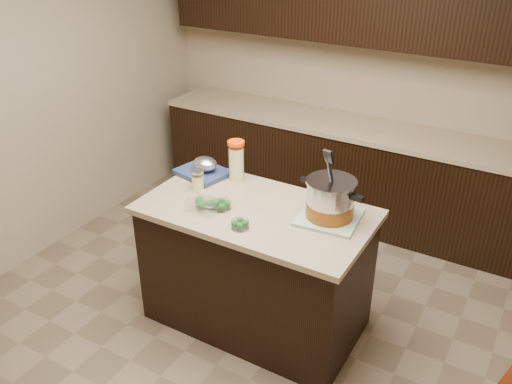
{
  "coord_description": "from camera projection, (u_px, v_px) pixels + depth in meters",
  "views": [
    {
      "loc": [
        1.49,
        -2.55,
        2.59
      ],
      "look_at": [
        0.0,
        0.0,
        1.02
      ],
      "focal_mm": 38.0,
      "sensor_mm": 36.0,
      "label": 1
    }
  ],
  "objects": [
    {
      "name": "stock_pot",
      "position": [
        330.0,
        201.0,
        3.24
      ],
      "size": [
        0.43,
        0.35,
        0.43
      ],
      "rotation": [
        0.0,
        0.0,
        -0.16
      ],
      "color": "#B7B7BC",
      "rests_on": "dish_towel"
    },
    {
      "name": "broccoli_tub_rect",
      "position": [
        204.0,
        206.0,
        3.38
      ],
      "size": [
        0.2,
        0.15,
        0.07
      ],
      "rotation": [
        0.0,
        0.0,
        0.03
      ],
      "color": "silver",
      "rests_on": "island"
    },
    {
      "name": "mason_jar",
      "position": [
        198.0,
        180.0,
        3.61
      ],
      "size": [
        0.1,
        0.1,
        0.14
      ],
      "rotation": [
        0.0,
        0.0,
        -0.2
      ],
      "color": "#EEDF91",
      "rests_on": "island"
    },
    {
      "name": "dish_towel",
      "position": [
        329.0,
        217.0,
        3.29
      ],
      "size": [
        0.39,
        0.39,
        0.02
      ],
      "primitive_type": "cube",
      "rotation": [
        0.0,
        0.0,
        0.1
      ],
      "color": "#588361",
      "rests_on": "island"
    },
    {
      "name": "ground_plane",
      "position": [
        256.0,
        319.0,
        3.83
      ],
      "size": [
        4.0,
        4.0,
        0.0
      ],
      "primitive_type": "plane",
      "color": "brown",
      "rests_on": "ground"
    },
    {
      "name": "room_shell",
      "position": [
        256.0,
        82.0,
        3.02
      ],
      "size": [
        4.04,
        4.04,
        2.72
      ],
      "color": "tan",
      "rests_on": "ground"
    },
    {
      "name": "blue_tray",
      "position": [
        204.0,
        169.0,
        3.81
      ],
      "size": [
        0.39,
        0.34,
        0.13
      ],
      "rotation": [
        0.0,
        0.0,
        -0.22
      ],
      "color": "navy",
      "rests_on": "island"
    },
    {
      "name": "lemonade_pitcher",
      "position": [
        236.0,
        162.0,
        3.71
      ],
      "size": [
        0.15,
        0.15,
        0.28
      ],
      "rotation": [
        0.0,
        0.0,
        0.43
      ],
      "color": "#EEDF91",
      "rests_on": "island"
    },
    {
      "name": "broccoli_tub_left",
      "position": [
        222.0,
        205.0,
        3.39
      ],
      "size": [
        0.15,
        0.15,
        0.06
      ],
      "rotation": [
        0.0,
        0.0,
        0.29
      ],
      "color": "silver",
      "rests_on": "island"
    },
    {
      "name": "back_cabinets",
      "position": [
        356.0,
        119.0,
        4.71
      ],
      "size": [
        3.6,
        0.63,
        2.33
      ],
      "color": "black",
      "rests_on": "ground"
    },
    {
      "name": "broccoli_tub_right",
      "position": [
        240.0,
        225.0,
        3.19
      ],
      "size": [
        0.13,
        0.13,
        0.05
      ],
      "rotation": [
        0.0,
        0.0,
        0.24
      ],
      "color": "silver",
      "rests_on": "island"
    },
    {
      "name": "island",
      "position": [
        256.0,
        267.0,
        3.61
      ],
      "size": [
        1.46,
        0.81,
        0.9
      ],
      "color": "black",
      "rests_on": "ground"
    }
  ]
}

